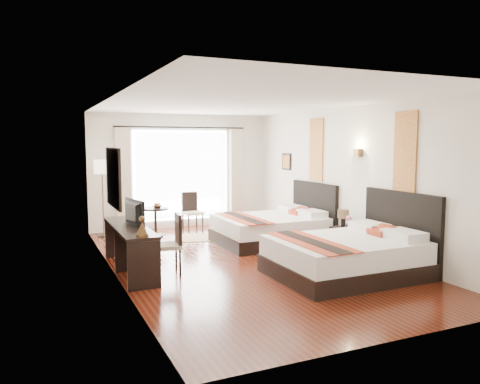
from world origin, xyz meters
name	(u,v)px	position (x,y,z in m)	size (l,w,h in m)	color
floor	(244,261)	(0.00, 0.00, -0.01)	(4.50, 7.50, 0.01)	#39100A
ceiling	(244,103)	(0.00, 0.00, 2.79)	(4.50, 7.50, 0.02)	white
wall_headboard	(348,179)	(2.25, 0.00, 1.40)	(0.01, 7.50, 2.80)	silver
wall_desk	(114,188)	(-2.25, 0.00, 1.40)	(0.01, 7.50, 2.80)	silver
wall_window	(181,171)	(0.00, 3.75, 1.40)	(4.50, 0.01, 2.80)	silver
wall_entry	(395,211)	(0.00, -3.75, 1.40)	(4.50, 0.01, 2.80)	silver
window_glass	(182,175)	(0.00, 3.73, 1.30)	(2.40, 0.02, 2.20)	white
sheer_curtain	(182,175)	(0.00, 3.67, 1.30)	(2.30, 0.02, 2.10)	white
drape_left	(123,178)	(-1.45, 3.63, 1.28)	(0.35, 0.14, 2.35)	#B8A88E
drape_right	(237,175)	(1.45, 3.63, 1.28)	(0.35, 0.14, 2.35)	#B8A88E
art_panel_near	(405,152)	(2.23, -1.51, 1.95)	(0.03, 0.50, 1.35)	maroon
art_panel_far	(316,150)	(2.23, 1.12, 1.95)	(0.03, 0.50, 1.35)	maroon
wall_sconce	(358,153)	(2.19, -0.34, 1.92)	(0.10, 0.14, 0.14)	#452E18
mirror_frame	(113,178)	(-2.22, 0.16, 1.55)	(0.04, 1.25, 0.95)	black
mirror_glass	(115,178)	(-2.19, 0.16, 1.55)	(0.01, 1.12, 0.82)	white
bed_near	(350,254)	(1.16, -1.51, 0.33)	(2.30, 1.79, 1.30)	black
bed_far	(274,228)	(1.20, 1.12, 0.32)	(2.20, 1.72, 1.24)	black
nightstand	(346,241)	(1.97, -0.34, 0.25)	(0.43, 0.53, 0.51)	black
table_lamp	(343,215)	(1.96, -0.25, 0.73)	(0.22, 0.22, 0.34)	black
vase	(349,226)	(1.94, -0.45, 0.57)	(0.14, 0.14, 0.14)	black
console_desk	(130,248)	(-1.99, 0.16, 0.38)	(0.50, 2.20, 0.76)	black
television	(130,213)	(-1.97, 0.15, 0.97)	(0.75, 0.10, 0.43)	black
bronze_figurine	(142,228)	(-1.99, -0.84, 0.89)	(0.18, 0.18, 0.27)	#452E18
desk_chair	(168,255)	(-1.45, -0.22, 0.30)	(0.50, 0.50, 0.97)	tan
floor_lamp	(102,172)	(-1.98, 3.26, 1.46)	(0.35, 0.35, 1.73)	black
side_table	(156,222)	(-0.91, 2.80, 0.33)	(0.56, 0.56, 0.65)	black
fruit_bowl	(157,207)	(-0.87, 2.77, 0.68)	(0.21, 0.21, 0.05)	#49361A
window_chair	(192,219)	(0.09, 3.18, 0.28)	(0.46, 0.46, 0.92)	tan
jute_rug	(207,237)	(0.10, 2.20, 0.01)	(1.31, 0.89, 0.01)	tan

